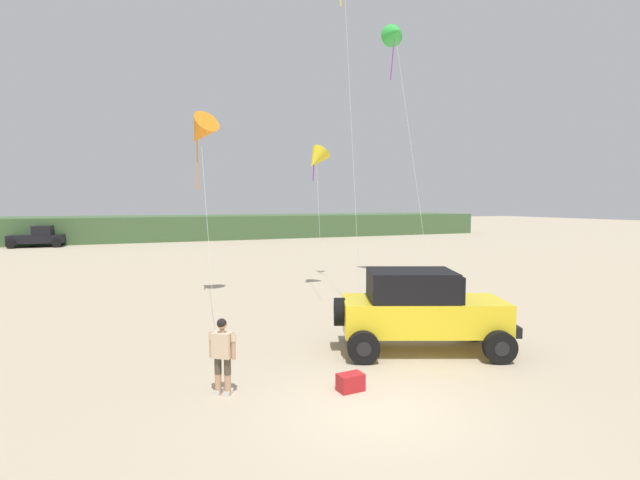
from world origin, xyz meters
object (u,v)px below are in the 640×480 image
at_px(person_watching, 222,352).
at_px(kite_red_delta, 200,132).
at_px(distant_pickup, 38,237).
at_px(kite_green_box, 395,33).
at_px(cooler_box, 351,382).
at_px(jeep, 421,308).
at_px(kite_yellow_diamond, 316,159).

distance_m(person_watching, kite_red_delta, 12.58).
relative_size(distant_pickup, kite_green_box, 0.35).
bearing_deg(kite_red_delta, cooler_box, -83.72).
distance_m(distant_pickup, kite_red_delta, 32.56).
relative_size(jeep, kite_green_box, 0.37).
xyz_separation_m(distant_pickup, kite_red_delta, (10.39, -30.23, 6.19)).
height_order(person_watching, distant_pickup, distant_pickup).
relative_size(distant_pickup, kite_red_delta, 0.58).
bearing_deg(kite_yellow_diamond, kite_red_delta, 176.76).
xyz_separation_m(jeep, kite_yellow_diamond, (0.87, 9.67, 4.94)).
bearing_deg(kite_green_box, kite_red_delta, -177.04).
bearing_deg(jeep, kite_yellow_diamond, 84.87).
bearing_deg(kite_green_box, cooler_box, -124.96).
distance_m(kite_yellow_diamond, kite_red_delta, 5.31).
bearing_deg(kite_green_box, distant_pickup, 124.26).
bearing_deg(jeep, kite_green_box, 62.23).
xyz_separation_m(cooler_box, kite_red_delta, (-1.29, 11.74, 6.94)).
bearing_deg(cooler_box, kite_red_delta, 91.64).
bearing_deg(kite_yellow_diamond, distant_pickup, 117.06).
height_order(cooler_box, kite_red_delta, kite_red_delta).
xyz_separation_m(person_watching, cooler_box, (2.62, -0.86, -0.75)).
distance_m(jeep, kite_red_delta, 12.38).
relative_size(cooler_box, kite_yellow_diamond, 0.08).
relative_size(kite_yellow_diamond, kite_red_delta, 0.85).
xyz_separation_m(kite_yellow_diamond, kite_red_delta, (-5.20, 0.29, 0.99)).
relative_size(jeep, person_watching, 3.00).
bearing_deg(distant_pickup, jeep, -69.88).
distance_m(jeep, cooler_box, 3.66).
bearing_deg(kite_red_delta, person_watching, -96.96).
bearing_deg(person_watching, kite_yellow_diamond, 58.30).
bearing_deg(person_watching, jeep, 9.06).
distance_m(person_watching, kite_yellow_diamond, 13.48).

